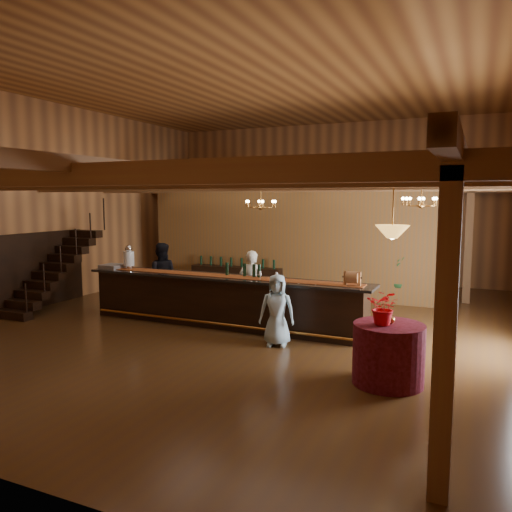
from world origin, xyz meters
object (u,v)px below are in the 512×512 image
at_px(raffle_drum, 352,278).
at_px(floor_plant, 402,280).
at_px(backbar_shelf, 236,280).
at_px(bartender, 252,285).
at_px(beverage_dispenser, 129,257).
at_px(round_table, 388,354).
at_px(tasting_bar, 222,301).
at_px(pendant_lamp, 392,232).
at_px(guest, 277,310).
at_px(staff_second, 161,276).
at_px(chandelier_right, 421,201).
at_px(chandelier_left, 261,204).

bearing_deg(raffle_drum, floor_plant, 84.59).
bearing_deg(backbar_shelf, bartender, -59.69).
height_order(beverage_dispenser, round_table, beverage_dispenser).
distance_m(tasting_bar, raffle_drum, 3.08).
distance_m(round_table, pendant_lamp, 1.92).
bearing_deg(pendant_lamp, guest, 153.10).
xyz_separation_m(bartender, staff_second, (-2.61, 0.02, 0.04)).
bearing_deg(chandelier_right, round_table, -91.07).
distance_m(tasting_bar, pendant_lamp, 4.91).
xyz_separation_m(raffle_drum, floor_plant, (0.40, 4.26, -0.66)).
xyz_separation_m(tasting_bar, chandelier_right, (4.12, 1.24, 2.26)).
relative_size(beverage_dispenser, raffle_drum, 1.76).
relative_size(raffle_drum, bartender, 0.20).
height_order(bartender, guest, bartender).
xyz_separation_m(chandelier_left, bartender, (0.07, -0.69, -1.93)).
height_order(pendant_lamp, staff_second, pendant_lamp).
bearing_deg(tasting_bar, bartender, 68.75).
bearing_deg(tasting_bar, backbar_shelf, 112.29).
relative_size(tasting_bar, bartender, 4.13).
xyz_separation_m(chandelier_right, bartender, (-3.78, -0.39, -2.00)).
bearing_deg(bartender, raffle_drum, 150.15).
bearing_deg(backbar_shelf, chandelier_right, -26.07).
distance_m(raffle_drum, staff_second, 5.36).
bearing_deg(chandelier_right, staff_second, -176.64).
height_order(beverage_dispenser, floor_plant, beverage_dispenser).
relative_size(beverage_dispenser, bartender, 0.36).
distance_m(raffle_drum, chandelier_left, 3.48).
distance_m(round_table, staff_second, 7.00).
bearing_deg(raffle_drum, pendant_lamp, -62.18).
bearing_deg(guest, chandelier_right, 28.50).
height_order(round_table, floor_plant, floor_plant).
relative_size(tasting_bar, beverage_dispenser, 11.52).
xyz_separation_m(tasting_bar, staff_second, (-2.27, 0.87, 0.29)).
bearing_deg(floor_plant, chandelier_left, -139.78).
height_order(tasting_bar, pendant_lamp, pendant_lamp).
height_order(chandelier_right, bartender, chandelier_right).
bearing_deg(guest, tasting_bar, 138.94).
relative_size(backbar_shelf, staff_second, 1.65).
height_order(raffle_drum, backbar_shelf, raffle_drum).
height_order(beverage_dispenser, chandelier_left, chandelier_left).
bearing_deg(bartender, guest, 117.16).
height_order(tasting_bar, beverage_dispenser, beverage_dispenser).
bearing_deg(beverage_dispenser, floor_plant, 34.15).
distance_m(raffle_drum, round_table, 2.44).
bearing_deg(staff_second, chandelier_right, 158.25).
bearing_deg(tasting_bar, floor_plant, 51.45).
xyz_separation_m(round_table, floor_plant, (-0.66, 6.28, 0.19)).
bearing_deg(guest, backbar_shelf, 111.55).
height_order(round_table, guest, guest).
distance_m(tasting_bar, beverage_dispenser, 2.80).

